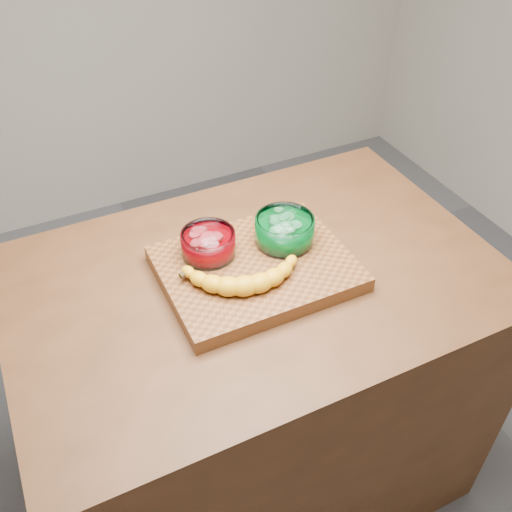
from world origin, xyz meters
name	(u,v)px	position (x,y,z in m)	size (l,w,h in m)	color
ground	(256,465)	(0.00, 0.00, 0.00)	(3.50, 3.50, 0.00)	#515155
counter	(256,386)	(0.00, 0.00, 0.45)	(1.20, 0.80, 0.90)	#522F18
cutting_board	(256,268)	(0.00, 0.00, 0.92)	(0.45, 0.35, 0.04)	brown
bowl_red	(208,244)	(-0.09, 0.08, 0.97)	(0.13, 0.13, 0.06)	white
bowl_green	(284,230)	(0.10, 0.04, 0.97)	(0.15, 0.15, 0.07)	white
banana	(243,271)	(-0.05, -0.04, 0.96)	(0.30, 0.17, 0.04)	gold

